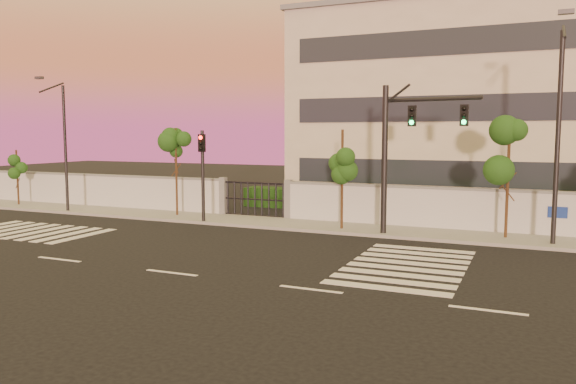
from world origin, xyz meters
The scene contains 15 objects.
ground centered at (0.00, 0.00, 0.00)m, with size 120.00×120.00×0.00m, color black.
sidewalk centered at (0.00, 10.50, 0.07)m, with size 60.00×3.00×0.15m, color gray.
perimeter_wall centered at (0.10, 12.00, 1.07)m, with size 60.00×0.36×2.20m.
hedge_row centered at (1.17, 14.74, 0.82)m, with size 41.00×4.25×1.80m.
institutional_building centered at (9.00, 21.99, 6.16)m, with size 24.40×12.40×12.25m.
distant_skyscraper centered at (-65.00, 280.00, 61.98)m, with size 16.00×16.00×118.00m.
road_markings centered at (-1.58, 3.76, 0.01)m, with size 57.00×7.62×0.02m.
street_tree_b centered at (-19.12, 10.41, 2.67)m, with size 1.40×1.12×3.62m.
street_tree_c centered at (-7.10, 10.57, 3.62)m, with size 1.48×1.18×4.92m.
street_tree_d centered at (2.71, 9.94, 3.56)m, with size 1.47×1.17×4.84m.
street_tree_e centered at (9.98, 10.62, 3.72)m, with size 1.63×1.30×5.05m.
traffic_signal_main centered at (5.66, 9.53, 4.28)m, with size 4.27×0.83×6.78m.
traffic_signal_secondary centered at (-4.56, 9.20, 3.05)m, with size 0.37×0.35×4.81m.
streetlight_west centered at (-14.04, 9.29, 4.19)m, with size 0.46×1.87×7.75m.
streetlight_east centered at (11.80, 9.67, 4.93)m, with size 0.54×2.19×9.12m.
Camera 1 is at (10.95, -15.26, 4.64)m, focal length 35.00 mm.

